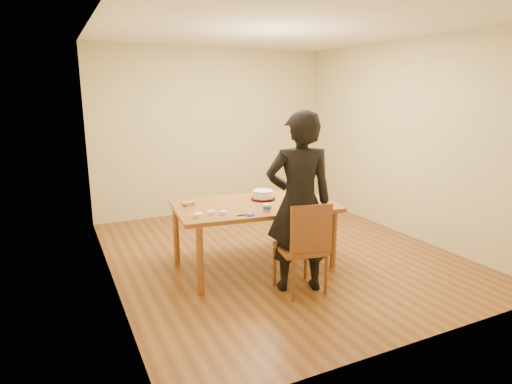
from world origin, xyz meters
name	(u,v)px	position (x,y,z in m)	size (l,w,h in m)	color
room_shell	(266,144)	(0.00, 0.34, 1.35)	(4.00, 4.50, 2.70)	brown
dining_table	(254,206)	(-0.44, -0.24, 0.73)	(1.79, 1.06, 0.04)	brown
dining_chair	(300,248)	(-0.29, -1.02, 0.45)	(0.45, 0.45, 0.04)	brown
cake_plate	(263,199)	(-0.26, -0.11, 0.76)	(0.29, 0.29, 0.02)	red
cake	(263,194)	(-0.26, -0.11, 0.81)	(0.24, 0.24, 0.08)	white
frosting_dome	(263,190)	(-0.26, -0.11, 0.87)	(0.24, 0.24, 0.03)	white
frosting_tub	(267,207)	(-0.45, -0.57, 0.79)	(0.08, 0.08, 0.08)	white
frosting_lid	(250,215)	(-0.69, -0.64, 0.76)	(0.11, 0.11, 0.01)	#1B1BB5
frosting_dollop	(250,213)	(-0.69, -0.64, 0.77)	(0.04, 0.04, 0.02)	white
ramekin_green	(223,213)	(-0.93, -0.50, 0.77)	(0.08, 0.08, 0.04)	white
ramekin_yellow	(212,212)	(-1.03, -0.43, 0.77)	(0.08, 0.08, 0.04)	white
ramekin_multi	(198,215)	(-1.19, -0.48, 0.77)	(0.09, 0.09, 0.04)	white
candy_box_pink	(189,204)	(-1.14, 0.01, 0.76)	(0.13, 0.06, 0.02)	#C92F8D
candy_box_green	(188,203)	(-1.14, 0.02, 0.78)	(0.14, 0.07, 0.02)	#2A921B
spatula	(244,215)	(-0.74, -0.62, 0.76)	(0.16, 0.02, 0.01)	black
person	(299,203)	(-0.29, -0.97, 0.92)	(0.67, 0.44, 1.84)	black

